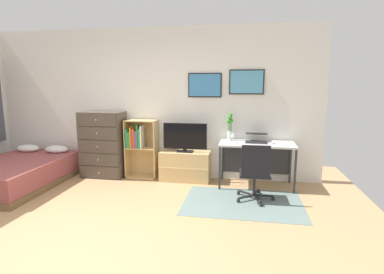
{
  "coord_description": "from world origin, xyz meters",
  "views": [
    {
      "loc": [
        1.75,
        -3.05,
        1.69
      ],
      "look_at": [
        0.94,
        1.5,
        0.9
      ],
      "focal_mm": 28.86,
      "sensor_mm": 36.0,
      "label": 1
    }
  ],
  "objects_px": {
    "bed": "(17,173)",
    "desk": "(257,150)",
    "bamboo_vase": "(230,127)",
    "bookshelf": "(139,144)",
    "dresser": "(103,144)",
    "office_chair": "(255,171)",
    "wine_glass": "(233,135)",
    "television": "(185,138)",
    "tv_stand": "(185,166)",
    "computer_mouse": "(273,143)",
    "laptop": "(256,138)"
  },
  "relations": [
    {
      "from": "television",
      "to": "desk",
      "type": "bearing_deg",
      "value": -0.25
    },
    {
      "from": "office_chair",
      "to": "laptop",
      "type": "bearing_deg",
      "value": 86.54
    },
    {
      "from": "bookshelf",
      "to": "dresser",
      "type": "bearing_deg",
      "value": -174.5
    },
    {
      "from": "office_chair",
      "to": "wine_glass",
      "type": "distance_m",
      "value": 0.85
    },
    {
      "from": "bed",
      "to": "desk",
      "type": "height_order",
      "value": "desk"
    },
    {
      "from": "desk",
      "to": "computer_mouse",
      "type": "bearing_deg",
      "value": -21.68
    },
    {
      "from": "dresser",
      "to": "wine_glass",
      "type": "xyz_separation_m",
      "value": [
        2.38,
        -0.17,
        0.27
      ]
    },
    {
      "from": "bookshelf",
      "to": "office_chair",
      "type": "xyz_separation_m",
      "value": [
        2.06,
        -0.89,
        -0.16
      ]
    },
    {
      "from": "computer_mouse",
      "to": "bamboo_vase",
      "type": "height_order",
      "value": "bamboo_vase"
    },
    {
      "from": "desk",
      "to": "office_chair",
      "type": "relative_size",
      "value": 1.43
    },
    {
      "from": "desk",
      "to": "bamboo_vase",
      "type": "xyz_separation_m",
      "value": [
        -0.46,
        0.1,
        0.36
      ]
    },
    {
      "from": "tv_stand",
      "to": "desk",
      "type": "bearing_deg",
      "value": -1.29
    },
    {
      "from": "laptop",
      "to": "bamboo_vase",
      "type": "relative_size",
      "value": 0.86
    },
    {
      "from": "desk",
      "to": "office_chair",
      "type": "bearing_deg",
      "value": -92.81
    },
    {
      "from": "desk",
      "to": "bamboo_vase",
      "type": "height_order",
      "value": "bamboo_vase"
    },
    {
      "from": "bookshelf",
      "to": "tv_stand",
      "type": "relative_size",
      "value": 1.21
    },
    {
      "from": "bed",
      "to": "dresser",
      "type": "bearing_deg",
      "value": 31.4
    },
    {
      "from": "tv_stand",
      "to": "bamboo_vase",
      "type": "distance_m",
      "value": 1.05
    },
    {
      "from": "bed",
      "to": "office_chair",
      "type": "bearing_deg",
      "value": -2.1
    },
    {
      "from": "desk",
      "to": "wine_glass",
      "type": "distance_m",
      "value": 0.5
    },
    {
      "from": "dresser",
      "to": "wine_glass",
      "type": "bearing_deg",
      "value": -4.14
    },
    {
      "from": "dresser",
      "to": "television",
      "type": "distance_m",
      "value": 1.55
    },
    {
      "from": "television",
      "to": "wine_glass",
      "type": "bearing_deg",
      "value": -11.12
    },
    {
      "from": "laptop",
      "to": "bamboo_vase",
      "type": "height_order",
      "value": "bamboo_vase"
    },
    {
      "from": "bookshelf",
      "to": "office_chair",
      "type": "distance_m",
      "value": 2.25
    },
    {
      "from": "desk",
      "to": "wine_glass",
      "type": "bearing_deg",
      "value": -157.92
    },
    {
      "from": "wine_glass",
      "to": "laptop",
      "type": "bearing_deg",
      "value": 25.82
    },
    {
      "from": "television",
      "to": "wine_glass",
      "type": "xyz_separation_m",
      "value": [
        0.84,
        -0.16,
        0.1
      ]
    },
    {
      "from": "office_chair",
      "to": "computer_mouse",
      "type": "relative_size",
      "value": 8.27
    },
    {
      "from": "tv_stand",
      "to": "computer_mouse",
      "type": "xyz_separation_m",
      "value": [
        1.48,
        -0.13,
        0.49
      ]
    },
    {
      "from": "computer_mouse",
      "to": "tv_stand",
      "type": "bearing_deg",
      "value": 175.11
    },
    {
      "from": "desk",
      "to": "bamboo_vase",
      "type": "relative_size",
      "value": 2.63
    },
    {
      "from": "office_chair",
      "to": "computer_mouse",
      "type": "bearing_deg",
      "value": 66.44
    },
    {
      "from": "bed",
      "to": "computer_mouse",
      "type": "distance_m",
      "value": 4.31
    },
    {
      "from": "bookshelf",
      "to": "desk",
      "type": "relative_size",
      "value": 0.86
    },
    {
      "from": "bed",
      "to": "bamboo_vase",
      "type": "relative_size",
      "value": 4.31
    },
    {
      "from": "tv_stand",
      "to": "wine_glass",
      "type": "relative_size",
      "value": 4.87
    },
    {
      "from": "bed",
      "to": "dresser",
      "type": "height_order",
      "value": "dresser"
    },
    {
      "from": "television",
      "to": "office_chair",
      "type": "relative_size",
      "value": 0.9
    },
    {
      "from": "bookshelf",
      "to": "computer_mouse",
      "type": "xyz_separation_m",
      "value": [
        2.35,
        -0.18,
        0.14
      ]
    },
    {
      "from": "bookshelf",
      "to": "desk",
      "type": "bearing_deg",
      "value": -2.12
    },
    {
      "from": "dresser",
      "to": "desk",
      "type": "bearing_deg",
      "value": -0.26
    },
    {
      "from": "tv_stand",
      "to": "television",
      "type": "relative_size",
      "value": 1.14
    },
    {
      "from": "tv_stand",
      "to": "laptop",
      "type": "height_order",
      "value": "laptop"
    },
    {
      "from": "tv_stand",
      "to": "desk",
      "type": "distance_m",
      "value": 1.28
    },
    {
      "from": "office_chair",
      "to": "computer_mouse",
      "type": "xyz_separation_m",
      "value": [
        0.29,
        0.71,
        0.3
      ]
    },
    {
      "from": "bamboo_vase",
      "to": "wine_glass",
      "type": "distance_m",
      "value": 0.29
    },
    {
      "from": "computer_mouse",
      "to": "bamboo_vase",
      "type": "relative_size",
      "value": 0.22
    },
    {
      "from": "bed",
      "to": "desk",
      "type": "distance_m",
      "value": 4.07
    },
    {
      "from": "office_chair",
      "to": "bamboo_vase",
      "type": "height_order",
      "value": "bamboo_vase"
    }
  ]
}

